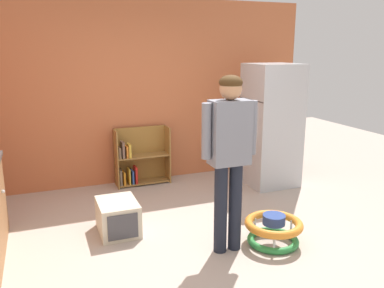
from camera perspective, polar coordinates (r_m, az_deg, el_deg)
name	(u,v)px	position (r m, az deg, el deg)	size (l,w,h in m)	color
ground_plane	(203,246)	(4.25, 1.62, -14.43)	(12.00, 12.00, 0.00)	#B7A597
back_wall	(143,92)	(5.99, -7.03, 7.38)	(5.20, 0.06, 2.70)	#C3683F
refrigerator	(271,125)	(5.92, 11.31, 2.64)	(0.73, 0.68, 1.78)	#B7BABF
bookshelf	(138,160)	(5.97, -7.73, -2.28)	(0.80, 0.28, 0.85)	olive
standing_person	(229,148)	(3.81, 5.38, -0.59)	(0.57, 0.22, 1.76)	#1D212E
baby_walker	(273,229)	(4.31, 11.62, -11.93)	(0.60, 0.60, 0.32)	#2E8F43
pet_carrier	(118,217)	(4.53, -10.60, -10.25)	(0.42, 0.55, 0.36)	beige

